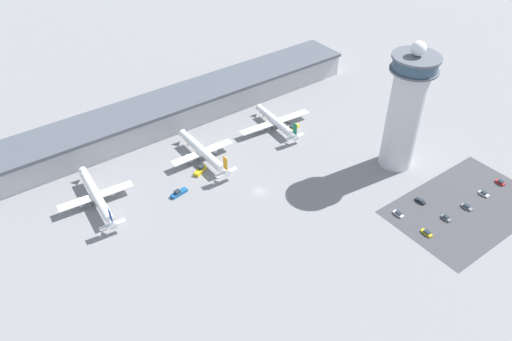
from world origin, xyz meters
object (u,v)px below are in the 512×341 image
service_truck_catering (293,128)px  service_truck_baggage (200,170)px  control_tower (406,109)px  airplane_gate_alpha (97,196)px  airplane_gate_bravo (203,152)px  car_yellow_taxi (500,182)px  car_grey_coupe (484,194)px  car_white_wagon (467,207)px  car_green_van (420,201)px  car_silver_sedan (398,214)px  service_truck_fuel (179,193)px  car_maroon_suv (427,233)px  airplane_gate_charlie (276,122)px  car_blue_compact (446,218)px

service_truck_catering → service_truck_baggage: size_ratio=1.05×
control_tower → airplane_gate_alpha: 133.63m
airplane_gate_bravo → airplane_gate_alpha: bearing=-179.6°
service_truck_catering → car_yellow_taxi: size_ratio=1.89×
car_grey_coupe → car_white_wagon: (-12.88, -0.78, -0.02)m
service_truck_baggage → car_green_van: (63.08, -71.14, -0.49)m
car_silver_sedan → car_green_van: bearing=-0.6°
control_tower → service_truck_fuel: (-90.58, 38.60, -27.59)m
car_yellow_taxi → car_silver_sedan: car_yellow_taxi is taller
car_white_wagon → service_truck_catering: bearing=103.0°
car_grey_coupe → car_maroon_suv: car_grey_coupe is taller
service_truck_baggage → service_truck_catering: bearing=2.4°
car_green_van → car_maroon_suv: (-12.79, -13.52, -0.00)m
airplane_gate_bravo → car_maroon_suv: bearing=-64.0°
car_yellow_taxi → service_truck_fuel: bearing=146.8°
airplane_gate_charlie → car_maroon_suv: 92.94m
service_truck_catering → car_white_wagon: (20.05, -87.09, -0.31)m
service_truck_baggage → car_maroon_suv: (50.30, -84.66, -0.50)m
car_blue_compact → airplane_gate_charlie: bearing=98.6°
service_truck_fuel → car_maroon_suv: 101.02m
control_tower → airplane_gate_bravo: control_tower is taller
service_truck_catering → car_grey_coupe: 92.37m
car_silver_sedan → car_blue_compact: bearing=-43.7°
car_grey_coupe → service_truck_fuel: bearing=143.7°
airplane_gate_bravo → service_truck_catering: (49.51, -4.28, -3.59)m
service_truck_catering → car_green_van: 73.87m
service_truck_baggage → car_green_van: bearing=-48.4°
airplane_gate_bravo → service_truck_fuel: bearing=-145.7°
service_truck_baggage → car_silver_sedan: service_truck_baggage is taller
airplane_gate_bravo → service_truck_baggage: (-5.88, -6.61, -3.44)m
service_truck_fuel → car_green_van: (78.40, -63.29, -0.30)m
control_tower → car_silver_sedan: bearing=-136.1°
service_truck_baggage → car_blue_compact: (63.19, -83.85, -0.46)m
service_truck_baggage → car_white_wagon: (75.44, -84.76, -0.46)m
airplane_gate_bravo → car_green_van: 96.61m
car_white_wagon → airplane_gate_alpha: bearing=143.0°
car_green_van → car_silver_sedan: size_ratio=1.00×
airplane_gate_alpha → service_truck_fuel: 33.19m
service_truck_catering → car_white_wagon: bearing=-77.0°
airplane_gate_alpha → airplane_gate_bravo: 51.02m
car_green_van → car_blue_compact: bearing=-89.5°
airplane_gate_charlie → car_white_wagon: (26.24, -92.98, -3.14)m
airplane_gate_alpha → car_maroon_suv: 131.88m
car_blue_compact → car_maroon_suv: bearing=-176.4°
car_green_van → car_silver_sedan: bearing=179.4°
service_truck_catering → car_blue_compact: service_truck_catering is taller
car_green_van → car_yellow_taxi: (37.67, -12.56, 0.08)m
car_blue_compact → car_white_wagon: car_blue_compact is taller
service_truck_fuel → car_maroon_suv: bearing=-49.5°
service_truck_baggage → car_grey_coupe: 121.87m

